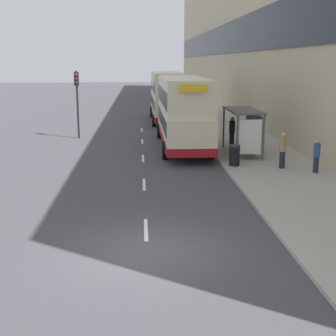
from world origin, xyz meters
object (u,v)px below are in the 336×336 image
car_0 (161,95)px  traffic_light_far_kerb (77,93)px  double_decker_bus_ahead (167,96)px  litter_bin (234,155)px  bus_shelter (247,124)px  pedestrian_2 (317,156)px  pedestrian_1 (232,132)px  pedestrian_at_shelter (283,150)px  double_decker_bus_near (183,111)px

car_0 → traffic_light_far_kerb: bearing=-103.0°
double_decker_bus_ahead → car_0: bearing=88.8°
double_decker_bus_ahead → litter_bin: size_ratio=10.29×
bus_shelter → litter_bin: bus_shelter is taller
bus_shelter → pedestrian_2: (2.30, -4.51, -0.93)m
litter_bin → pedestrian_1: bearing=80.3°
pedestrian_1 → car_0: bearing=94.4°
pedestrian_at_shelter → pedestrian_2: size_ratio=1.11×
double_decker_bus_near → pedestrian_2: size_ratio=7.15×
car_0 → pedestrian_at_shelter: bearing=-84.4°
pedestrian_at_shelter → traffic_light_far_kerb: size_ratio=0.38×
bus_shelter → car_0: bearing=94.6°
pedestrian_1 → litter_bin: 5.30m
pedestrian_at_shelter → pedestrian_2: 1.66m
double_decker_bus_ahead → litter_bin: bearing=-83.2°
double_decker_bus_near → litter_bin: double_decker_bus_near is taller
car_0 → pedestrian_1: (2.71, -35.51, 0.20)m
litter_bin → traffic_light_far_kerb: (-8.95, 9.89, 2.46)m
bus_shelter → car_0: (-3.05, 37.91, -1.00)m
pedestrian_1 → traffic_light_far_kerb: traffic_light_far_kerb is taller
double_decker_bus_ahead → pedestrian_2: size_ratio=6.86×
double_decker_bus_ahead → litter_bin: (2.26, -19.08, -1.62)m
litter_bin → car_0: bearing=92.6°
double_decker_bus_near → pedestrian_at_shelter: double_decker_bus_near is taller
litter_bin → pedestrian_at_shelter: bearing=-17.1°
traffic_light_far_kerb → bus_shelter: bearing=-34.8°
pedestrian_1 → traffic_light_far_kerb: bearing=154.5°
bus_shelter → double_decker_bus_near: bearing=136.5°
traffic_light_far_kerb → pedestrian_1: bearing=-25.5°
car_0 → pedestrian_2: bearing=-82.8°
double_decker_bus_near → car_0: 34.81m
double_decker_bus_ahead → bus_shelter: bearing=-77.9°
double_decker_bus_near → litter_bin: bearing=-70.7°
double_decker_bus_ahead → pedestrian_1: bearing=-77.2°
pedestrian_1 → pedestrian_2: bearing=-69.1°
litter_bin → traffic_light_far_kerb: 13.56m
car_0 → pedestrian_2: car_0 is taller
car_0 → pedestrian_at_shelter: 41.60m
double_decker_bus_near → traffic_light_far_kerb: (-6.88, 3.96, 0.84)m
bus_shelter → pedestrian_1: 2.55m
pedestrian_1 → pedestrian_2: pedestrian_1 is taller
bus_shelter → traffic_light_far_kerb: 12.46m
double_decker_bus_ahead → pedestrian_at_shelter: (4.48, -19.77, -1.25)m
pedestrian_1 → pedestrian_2: 7.40m
pedestrian_2 → pedestrian_at_shelter: bearing=142.0°
double_decker_bus_near → traffic_light_far_kerb: size_ratio=2.43×
bus_shelter → double_decker_bus_near: 4.56m
double_decker_bus_near → car_0: (0.25, 34.78, -1.41)m
double_decker_bus_ahead → pedestrian_at_shelter: bearing=-77.2°
litter_bin → traffic_light_far_kerb: traffic_light_far_kerb is taller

